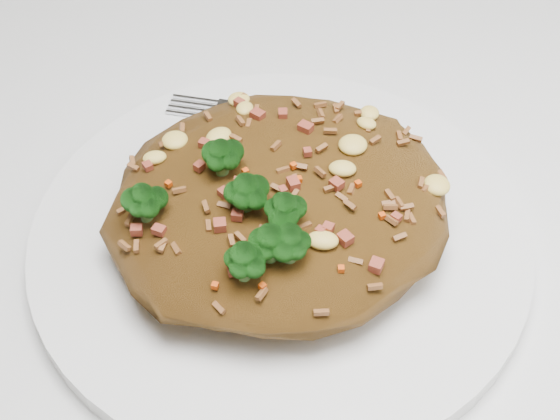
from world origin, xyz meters
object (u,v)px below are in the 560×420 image
at_px(fried_rice, 279,194).
at_px(fork, 298,121).
at_px(dining_table, 279,340).
at_px(plate, 280,235).

xyz_separation_m(fried_rice, fork, (0.05, 0.08, -0.03)).
relative_size(fried_rice, fork, 1.44).
relative_size(dining_table, plate, 4.11).
bearing_deg(fried_rice, plate, 35.23).
xyz_separation_m(dining_table, fork, (0.06, 0.08, 0.11)).
bearing_deg(fork, plate, -85.52).
xyz_separation_m(plate, fried_rice, (-0.00, -0.00, 0.04)).
distance_m(plate, fork, 0.09).
relative_size(dining_table, fried_rice, 6.11).
bearing_deg(fried_rice, fork, 55.56).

